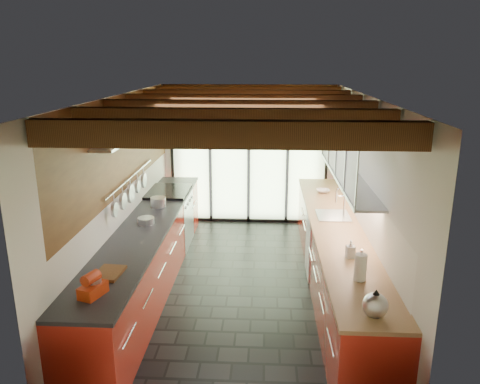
{
  "coord_description": "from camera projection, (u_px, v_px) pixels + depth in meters",
  "views": [
    {
      "loc": [
        0.31,
        -5.88,
        3.05
      ],
      "look_at": [
        -0.04,
        0.4,
        1.25
      ],
      "focal_mm": 35.0,
      "sensor_mm": 36.0,
      "label": 1
    }
  ],
  "objects": [
    {
      "name": "bowl",
      "position": [
        323.0,
        191.0,
        7.7
      ],
      "size": [
        0.23,
        0.23,
        0.05
      ],
      "primitive_type": "imported",
      "rotation": [
        0.0,
        0.0,
        0.08
      ],
      "color": "silver",
      "rests_on": "right_counter"
    },
    {
      "name": "pot_large",
      "position": [
        158.0,
        202.0,
        6.95
      ],
      "size": [
        0.26,
        0.26,
        0.14
      ],
      "primitive_type": "cylinder",
      "rotation": [
        0.0,
        0.0,
        0.18
      ],
      "color": "silver",
      "rests_on": "left_counter"
    },
    {
      "name": "cutting_board",
      "position": [
        109.0,
        273.0,
        4.78
      ],
      "size": [
        0.28,
        0.38,
        0.03
      ],
      "primitive_type": "cube",
      "rotation": [
        0.0,
        0.0,
        -0.08
      ],
      "color": "brown",
      "rests_on": "left_counter"
    },
    {
      "name": "paper_towel",
      "position": [
        360.0,
        268.0,
        4.62
      ],
      "size": [
        0.16,
        0.16,
        0.33
      ],
      "color": "white",
      "rests_on": "right_counter"
    },
    {
      "name": "kettle",
      "position": [
        375.0,
        304.0,
        3.99
      ],
      "size": [
        0.26,
        0.3,
        0.26
      ],
      "color": "silver",
      "rests_on": "right_counter"
    },
    {
      "name": "glass_door",
      "position": [
        249.0,
        137.0,
        8.63
      ],
      "size": [
        2.95,
        0.1,
        2.9
      ],
      "color": "#C6EAAD",
      "rests_on": "ground"
    },
    {
      "name": "ground",
      "position": [
        241.0,
        286.0,
        6.5
      ],
      "size": [
        5.5,
        5.5,
        0.0
      ],
      "primitive_type": "plane",
      "color": "black",
      "rests_on": "ground"
    },
    {
      "name": "left_wall_fixtures",
      "position": [
        132.0,
        152.0,
        6.24
      ],
      "size": [
        0.28,
        2.6,
        0.96
      ],
      "color": "silver",
      "rests_on": "ground"
    },
    {
      "name": "left_counter",
      "position": [
        149.0,
        254.0,
        6.44
      ],
      "size": [
        0.68,
        5.0,
        0.92
      ],
      "color": "#B02417",
      "rests_on": "ground"
    },
    {
      "name": "soap_bottle",
      "position": [
        351.0,
        249.0,
        5.17
      ],
      "size": [
        0.1,
        0.1,
        0.2
      ],
      "primitive_type": "imported",
      "rotation": [
        0.0,
        0.0,
        0.11
      ],
      "color": "silver",
      "rests_on": "right_counter"
    },
    {
      "name": "sink_assembly",
      "position": [
        334.0,
        213.0,
        6.55
      ],
      "size": [
        0.45,
        0.52,
        0.43
      ],
      "color": "silver",
      "rests_on": "right_counter"
    },
    {
      "name": "upper_cabinets_right",
      "position": [
        350.0,
        152.0,
        6.2
      ],
      "size": [
        0.34,
        3.0,
        3.0
      ],
      "color": "silver",
      "rests_on": "ground"
    },
    {
      "name": "stand_mixer",
      "position": [
        93.0,
        286.0,
        4.34
      ],
      "size": [
        0.24,
        0.31,
        0.25
      ],
      "color": "red",
      "rests_on": "left_counter"
    },
    {
      "name": "ceiling_beams",
      "position": [
        243.0,
        105.0,
        6.18
      ],
      "size": [
        3.14,
        5.06,
        4.9
      ],
      "color": "#593316",
      "rests_on": "ground"
    },
    {
      "name": "room_shell",
      "position": [
        241.0,
        171.0,
        6.04
      ],
      "size": [
        5.5,
        5.5,
        5.5
      ],
      "color": "silver",
      "rests_on": "ground"
    },
    {
      "name": "pot_small",
      "position": [
        146.0,
        221.0,
        6.25
      ],
      "size": [
        0.28,
        0.28,
        0.09
      ],
      "primitive_type": "cylinder",
      "rotation": [
        0.0,
        0.0,
        -0.29
      ],
      "color": "silver",
      "rests_on": "left_counter"
    },
    {
      "name": "right_counter",
      "position": [
        335.0,
        258.0,
        6.31
      ],
      "size": [
        0.68,
        5.0,
        0.92
      ],
      "color": "#B02417",
      "rests_on": "ground"
    },
    {
      "name": "range_stove",
      "position": [
        170.0,
        218.0,
        7.83
      ],
      "size": [
        0.66,
        0.9,
        0.97
      ],
      "color": "silver",
      "rests_on": "ground"
    }
  ]
}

